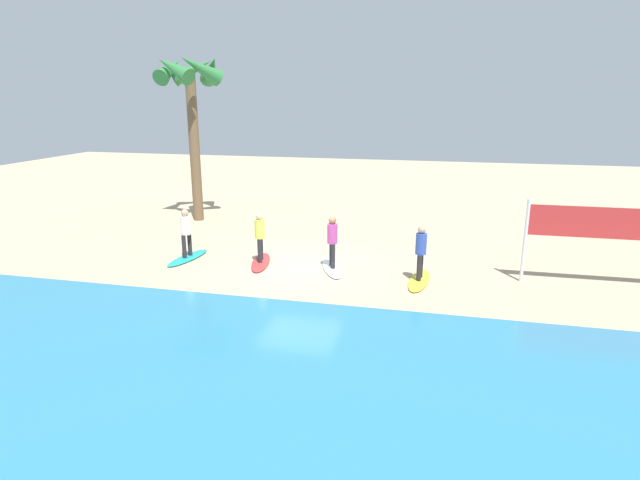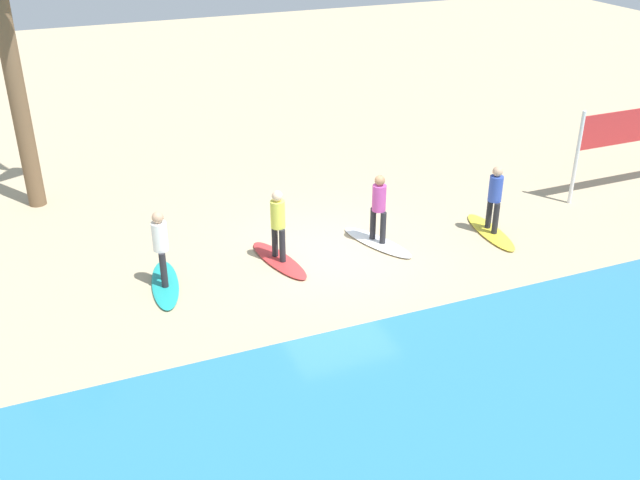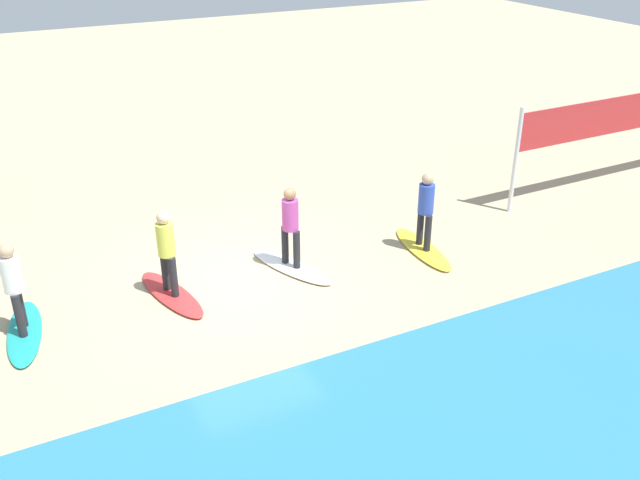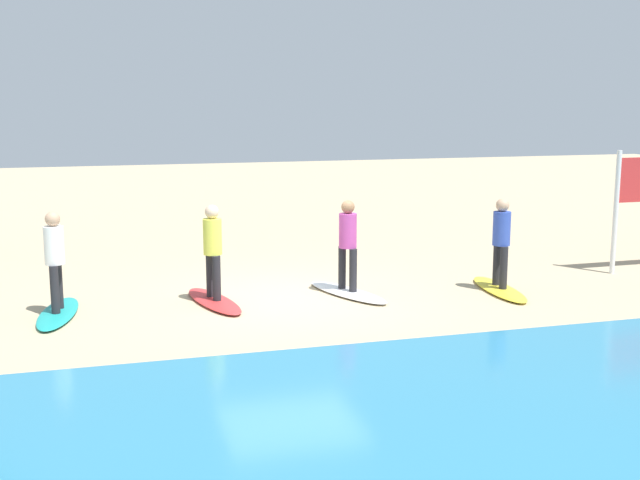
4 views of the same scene
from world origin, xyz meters
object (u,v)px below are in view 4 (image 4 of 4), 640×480
at_px(surfboard_teal, 58,313).
at_px(surfer_teal, 55,254).
at_px(surfer_red, 213,245).
at_px(surfer_yellow, 501,236).
at_px(surfboard_white, 347,292).
at_px(surfboard_red, 214,301).
at_px(surfer_white, 348,239).
at_px(surfboard_yellow, 499,289).

bearing_deg(surfboard_teal, surfer_teal, 98.30).
relative_size(surfboard_teal, surfer_teal, 1.28).
bearing_deg(surfer_red, surfer_yellow, 173.50).
bearing_deg(surfboard_white, surfboard_teal, -109.73).
bearing_deg(surfboard_white, surfboard_red, -111.43).
bearing_deg(surfer_teal, surfer_white, -179.39).
xyz_separation_m(surfboard_yellow, surfer_teal, (7.78, -0.49, 0.99)).
xyz_separation_m(surfer_white, surfboard_teal, (5.01, 0.05, -0.99)).
height_order(surfboard_teal, surfer_teal, surfer_teal).
relative_size(surfboard_red, surfboard_teal, 1.00).
distance_m(surfer_white, surfer_red, 2.43).
bearing_deg(surfer_white, surfboard_white, -152.72).
height_order(surfboard_yellow, surfboard_white, same).
xyz_separation_m(surfboard_yellow, surfer_white, (2.77, -0.55, 0.99)).
relative_size(surfboard_white, surfer_teal, 1.28).
distance_m(surfer_white, surfboard_red, 2.62).
relative_size(surfboard_white, surfer_red, 1.28).
bearing_deg(surfer_yellow, surfer_red, -6.50).
bearing_deg(surfer_red, surfboard_red, 0.00).
height_order(surfer_yellow, surfboard_white, surfer_yellow).
relative_size(surfer_red, surfboard_teal, 0.78).
height_order(surfboard_white, surfer_teal, surfer_teal).
distance_m(surfboard_yellow, surfboard_white, 2.83).
relative_size(surfer_white, surfer_teal, 1.00).
bearing_deg(surfer_red, surfboard_yellow, 173.50).
relative_size(surfer_white, surfboard_red, 0.78).
height_order(surfer_yellow, surfboard_red, surfer_yellow).
xyz_separation_m(surfboard_yellow, surfboard_white, (2.77, -0.55, 0.00)).
relative_size(surfboard_yellow, surfboard_red, 1.00).
distance_m(surfer_yellow, surfboard_white, 2.99).
bearing_deg(surfboard_white, surfer_yellow, 58.51).
xyz_separation_m(surfer_white, surfer_red, (2.43, -0.05, 0.00)).
bearing_deg(surfboard_teal, surfboard_yellow, 94.68).
bearing_deg(surfer_white, surfboard_teal, 0.61).
bearing_deg(surfer_white, surfer_teal, 0.61).
height_order(surfer_red, surfboard_teal, surfer_red).
xyz_separation_m(surfboard_red, surfer_red, (-0.00, 0.00, 0.99)).
relative_size(surfer_white, surfer_red, 1.00).
bearing_deg(surfer_teal, surfboard_yellow, 176.37).
height_order(surfboard_yellow, surfboard_red, same).
distance_m(surfer_yellow, surfboard_teal, 7.86).
xyz_separation_m(surfboard_white, surfer_teal, (5.01, 0.05, 0.99)).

